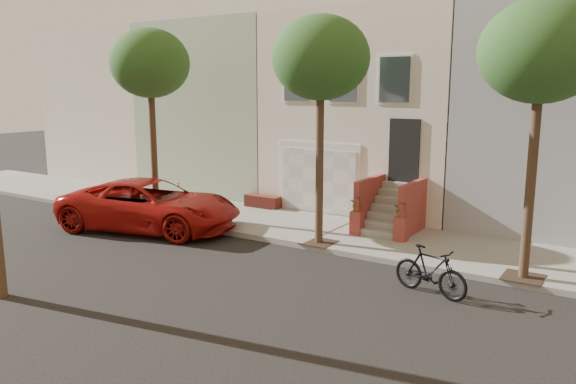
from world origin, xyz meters
The scene contains 8 objects.
ground centered at (0.00, 0.00, 0.00)m, with size 90.00×90.00×0.00m, color black.
sidewalk centered at (0.00, 5.35, 0.07)m, with size 40.00×3.70×0.15m, color gray.
house_row centered at (0.00, 11.19, 3.64)m, with size 33.10×11.70×7.00m.
tree_left centered at (-5.50, 3.90, 5.26)m, with size 2.70×2.57×6.30m.
tree_mid centered at (1.00, 3.90, 5.26)m, with size 2.70×2.57×6.30m.
tree_right centered at (6.50, 3.90, 5.26)m, with size 2.70×2.57×6.30m.
pickup_truck centered at (-4.55, 2.73, 0.81)m, with size 2.69×5.82×1.62m, color #9E120E.
motorcycle centered at (4.90, 2.02, 0.54)m, with size 0.51×1.81×1.09m, color black.
Camera 1 is at (8.65, -9.57, 4.54)m, focal length 34.92 mm.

